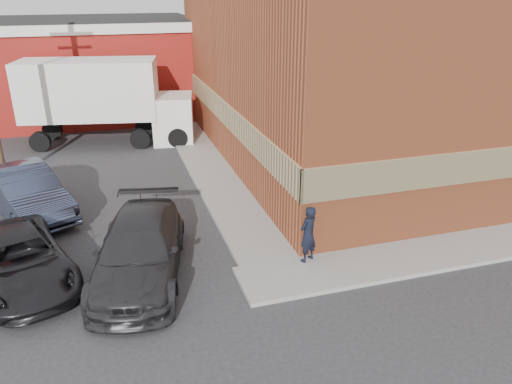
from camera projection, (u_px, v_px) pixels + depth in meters
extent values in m
plane|color=#28282B|center=(250.00, 268.00, 13.97)|extent=(90.00, 90.00, 0.00)
cube|color=#A84E2B|center=(374.00, 53.00, 22.48)|extent=(14.00, 18.00, 9.00)
cube|color=tan|center=(223.00, 111.00, 21.42)|extent=(0.08, 18.16, 1.00)
cube|color=gray|center=(494.00, 243.00, 15.18)|extent=(16.00, 1.80, 0.12)
cube|color=gray|center=(205.00, 163.00, 22.05)|extent=(1.80, 18.00, 0.12)
cube|color=maroon|center=(54.00, 74.00, 29.03)|extent=(16.00, 8.00, 5.00)
cube|color=silver|center=(46.00, 25.00, 27.97)|extent=(16.30, 8.30, 0.50)
cube|color=black|center=(45.00, 19.00, 27.85)|extent=(16.00, 8.00, 0.10)
imported|color=black|center=(308.00, 234.00, 13.82)|extent=(0.72, 0.64, 1.65)
imported|color=#2B3247|center=(26.00, 192.00, 16.93)|extent=(3.68, 5.32, 1.66)
imported|color=black|center=(20.00, 260.00, 13.06)|extent=(3.61, 5.27, 1.34)
imported|color=#28282B|center=(139.00, 250.00, 13.32)|extent=(3.28, 5.72, 1.56)
cube|color=white|center=(89.00, 89.00, 23.90)|extent=(6.72, 3.71, 2.75)
cube|color=#228025|center=(85.00, 104.00, 22.88)|extent=(6.03, 1.19, 0.85)
cube|color=white|center=(178.00, 118.00, 24.89)|extent=(2.32, 2.65, 2.33)
cylinder|color=black|center=(40.00, 142.00, 23.55)|extent=(1.00, 0.49, 0.95)
cylinder|color=black|center=(52.00, 130.00, 25.50)|extent=(1.00, 0.49, 0.95)
cylinder|color=black|center=(140.00, 139.00, 24.01)|extent=(1.00, 0.49, 0.95)
cylinder|color=black|center=(145.00, 127.00, 25.95)|extent=(1.00, 0.49, 0.95)
cylinder|color=black|center=(178.00, 138.00, 24.18)|extent=(1.00, 0.49, 0.95)
cylinder|color=black|center=(180.00, 126.00, 26.12)|extent=(1.00, 0.49, 0.95)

